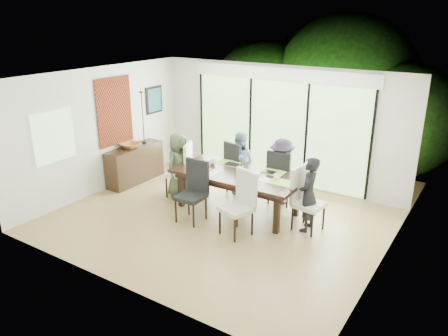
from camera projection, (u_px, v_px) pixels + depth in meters
The scene contains 62 objects.
floor at pixel (217, 221), 8.32m from camera, with size 6.00×5.00×0.01m, color olive.
ceiling at pixel (216, 78), 7.41m from camera, with size 6.00×5.00×0.01m, color white.
wall_back at pixel (278, 125), 9.85m from camera, with size 6.00×0.02×2.70m, color silver.
wall_front at pixel (113, 201), 5.88m from camera, with size 6.00×0.02×2.70m, color beige.
wall_left at pixel (101, 131), 9.41m from camera, with size 0.02×5.00×2.70m, color silver.
wall_right at pixel (388, 188), 6.32m from camera, with size 0.02×5.00×2.70m, color beige.
glass_doors at pixel (277, 132), 9.87m from camera, with size 4.20×0.02×2.30m, color #598C3F.
blinds_header at pixel (280, 74), 9.42m from camera, with size 4.40×0.06×0.28m, color white.
mullion_a at pixel (202, 120), 10.94m from camera, with size 0.05×0.04×2.30m, color black.
mullion_b at pixel (250, 128), 10.22m from camera, with size 0.05×0.04×2.30m, color black.
mullion_c at pixel (306, 137), 9.50m from camera, with size 0.05×0.04×2.30m, color black.
mullion_d at pixel (371, 147), 8.78m from camera, with size 0.05×0.04×2.30m, color black.
side_window at pixel (54, 137), 8.39m from camera, with size 0.02×0.90×1.00m, color #8CAD7F.
deck at pixel (292, 172), 11.02m from camera, with size 6.00×1.80×0.10m, color brown.
rail_top at pixel (306, 142), 11.45m from camera, with size 6.00×0.08×0.06m, color brown.
foliage_left at pixel (264, 96), 12.87m from camera, with size 3.20×3.20×3.20m, color #14380F.
foliage_mid at pixel (345, 87), 12.09m from camera, with size 4.00×4.00×4.00m, color #14380F.
foliage_right at pixel (404, 120), 10.72m from camera, with size 2.80×2.80×2.80m, color #14380F.
foliage_far at pixel (320, 87), 13.22m from camera, with size 3.60×3.60×3.60m, color #14380F.
table_top at pixel (238, 174), 8.51m from camera, with size 2.57×1.18×0.06m, color black.
table_apron at pixel (238, 179), 8.54m from camera, with size 2.36×0.97×0.11m, color black.
table_leg_fl at pixel (181, 189), 8.86m from camera, with size 0.10×0.10×0.74m, color black.
table_leg_fr at pixel (277, 214), 7.75m from camera, with size 0.10×0.10×0.74m, color black.
table_leg_bl at pixel (206, 176), 9.54m from camera, with size 0.10×0.10×0.74m, color black.
table_leg_br at pixel (297, 198), 8.43m from camera, with size 0.10×0.10×0.74m, color black.
chair_left_end at pixel (178, 169), 9.34m from camera, with size 0.49×0.49×1.18m, color white, non-canonical shape.
chair_right_end at pixel (309, 200), 7.80m from camera, with size 0.49×0.49×1.18m, color silver, non-canonical shape.
chair_far_left at pixel (240, 167), 9.47m from camera, with size 0.49×0.49×1.18m, color black, non-canonical shape.
chair_far_right at pixel (282, 176), 8.96m from camera, with size 0.49×0.49×1.18m, color black, non-canonical shape.
chair_near_left at pixel (191, 192), 8.14m from camera, with size 0.49×0.49×1.18m, color black, non-canonical shape.
chair_near_right at pixel (236, 204), 7.63m from camera, with size 0.49×0.49×1.18m, color silver, non-canonical shape.
person_left_end at pixel (178, 165), 9.30m from camera, with size 0.65×0.41×1.38m, color #455438.
person_right_end at pixel (309, 194), 7.78m from camera, with size 0.65×0.41×1.38m, color black.
person_far_left at pixel (240, 163), 9.42m from camera, with size 0.65×0.41×1.38m, color #7591A9.
person_far_right at pixel (282, 171), 8.91m from camera, with size 0.65×0.41×1.38m, color #282031.
placemat_left at pixel (198, 164), 8.99m from camera, with size 0.47×0.34×0.01m, color #A7C546.
placemat_right at pixel (282, 182), 8.01m from camera, with size 0.47×0.34×0.01m, color #85B540.
placemat_far_l at pixel (229, 163), 9.04m from camera, with size 0.47×0.34×0.01m, color #88B23F.
placemat_far_r at pixel (272, 172), 8.53m from camera, with size 0.47×0.34×0.01m, color #9DBE44.
placemat_paper at pixel (206, 172), 8.54m from camera, with size 0.47×0.34×0.01m, color white.
tablet_far_l at pixel (232, 164), 8.95m from camera, with size 0.28×0.19×0.01m, color black.
tablet_far_r at pixel (269, 172), 8.51m from camera, with size 0.26×0.18×0.01m, color black.
papers at pixel (269, 181), 8.10m from camera, with size 0.32×0.24×0.00m, color white.
platter_base at pixel (206, 171), 8.54m from camera, with size 0.28×0.28×0.03m, color white.
platter_snacks at pixel (206, 170), 8.53m from camera, with size 0.21×0.21×0.02m, color #CB6417.
vase at pixel (241, 170), 8.49m from camera, with size 0.09×0.09×0.13m, color silver.
hyacinth_stems at pixel (241, 163), 8.45m from camera, with size 0.04×0.04×0.17m, color #337226.
hyacinth_blooms at pixel (241, 158), 8.41m from camera, with size 0.12×0.12×0.12m, color #4F62C7.
laptop at pixel (199, 166), 8.85m from camera, with size 0.35×0.23×0.03m, color silver.
cup_a at pixel (212, 162), 8.96m from camera, with size 0.13×0.13×0.10m, color white.
cup_b at pixel (242, 173), 8.33m from camera, with size 0.11×0.11×0.10m, color white.
cup_c at pixel (277, 177), 8.15m from camera, with size 0.13×0.13×0.10m, color white.
book at pixel (250, 174), 8.41m from camera, with size 0.18×0.24×0.02m, color white.
sideboard at pixel (135, 164), 10.15m from camera, with size 0.43×1.51×0.85m, color black.
bowl at pixel (131, 145), 9.91m from camera, with size 0.45×0.45×0.11m, color #9C5222.
candlestick_base at pixel (144, 142), 10.27m from camera, with size 0.09×0.09×0.04m, color black.
candlestick_shaft at pixel (143, 118), 10.07m from camera, with size 0.02×0.02×1.18m, color black.
candlestick_pan at pixel (141, 92), 9.88m from camera, with size 0.09×0.09×0.03m, color black.
candle at pixel (141, 90), 9.86m from camera, with size 0.03×0.03×0.09m, color silver.
tapestry at pixel (115, 111), 9.59m from camera, with size 0.02×1.00×1.50m, color maroon.
art_frame at pixel (154, 100), 10.60m from camera, with size 0.03×0.55×0.65m, color black.
art_canvas at pixel (155, 100), 10.59m from camera, with size 0.01×0.45×0.55m, color #1B5157.
Camera 1 is at (4.20, -6.21, 3.75)m, focal length 35.00 mm.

